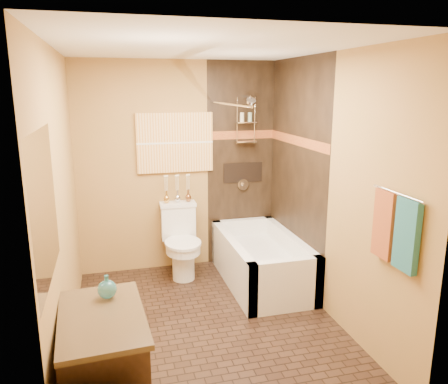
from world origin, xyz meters
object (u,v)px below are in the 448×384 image
object	(u,v)px
sunset_painting	(175,143)
bathtub	(261,264)
vanity	(104,368)
toilet	(181,241)

from	to	relation	value
sunset_painting	bathtub	bearing A→B (deg)	-40.68
vanity	toilet	bearing A→B (deg)	64.84
bathtub	toilet	size ratio (longest dim) A/B	1.78
sunset_painting	bathtub	size ratio (longest dim) A/B	0.60
bathtub	vanity	world-z (taller)	vanity
toilet	vanity	size ratio (longest dim) A/B	0.94
bathtub	toilet	distance (m)	0.98
bathtub	vanity	distance (m)	2.46
vanity	bathtub	bearing A→B (deg)	42.08
vanity	sunset_painting	bearing A→B (deg)	67.07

